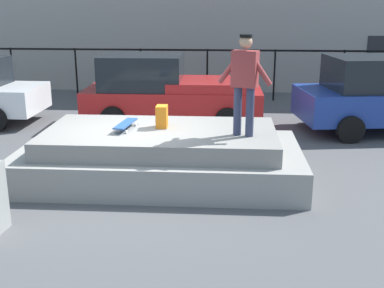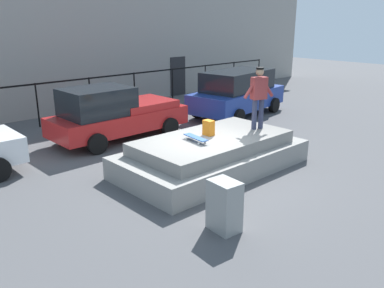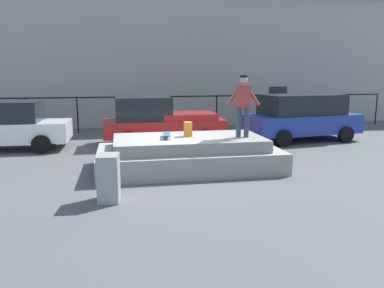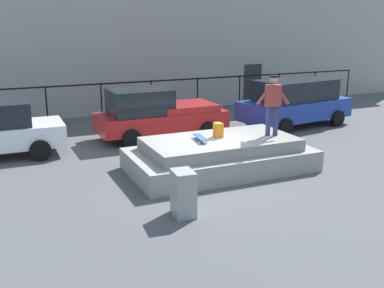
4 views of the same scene
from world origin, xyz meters
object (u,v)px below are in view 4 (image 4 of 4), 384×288
(skateboarder, at_px, (273,101))
(backpack, at_px, (218,130))
(car_blue_hatchback_far, at_px, (295,102))
(utility_box, at_px, (183,193))
(car_red_pickup_mid, at_px, (157,114))
(skateboard, at_px, (200,137))

(skateboarder, bearing_deg, backpack, 162.44)
(backpack, relative_size, car_blue_hatchback_far, 0.09)
(skateboarder, height_order, utility_box, skateboarder)
(car_red_pickup_mid, bearing_deg, skateboarder, -67.25)
(car_red_pickup_mid, relative_size, utility_box, 4.59)
(skateboard, bearing_deg, utility_box, -122.35)
(utility_box, bearing_deg, car_blue_hatchback_far, 44.92)
(skateboarder, relative_size, car_blue_hatchback_far, 0.36)
(skateboarder, distance_m, utility_box, 4.50)
(utility_box, bearing_deg, skateboarder, 35.66)
(skateboard, bearing_deg, skateboarder, -7.70)
(car_red_pickup_mid, relative_size, car_blue_hatchback_far, 0.96)
(car_red_pickup_mid, bearing_deg, car_blue_hatchback_far, -3.99)
(skateboard, height_order, car_blue_hatchback_far, car_blue_hatchback_far)
(backpack, bearing_deg, car_blue_hatchback_far, 124.10)
(utility_box, bearing_deg, backpack, 55.35)
(car_red_pickup_mid, bearing_deg, backpack, -84.34)
(skateboarder, bearing_deg, utility_box, -149.53)
(car_red_pickup_mid, height_order, car_blue_hatchback_far, car_blue_hatchback_far)
(skateboard, height_order, utility_box, skateboard)
(skateboarder, xyz_separation_m, utility_box, (-3.68, -2.16, -1.42))
(backpack, xyz_separation_m, car_blue_hatchback_far, (5.32, 3.61, -0.15))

